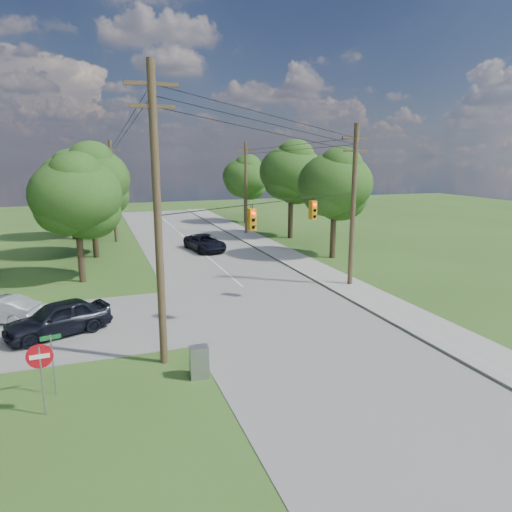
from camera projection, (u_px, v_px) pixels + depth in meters
name	position (u px, v px, depth m)	size (l,w,h in m)	color
ground	(270.00, 350.00, 20.34)	(140.00, 140.00, 0.00)	#34541C
main_road	(270.00, 310.00, 25.59)	(10.00, 100.00, 0.03)	gray
sidewalk_east	(373.00, 297.00, 27.78)	(2.60, 100.00, 0.12)	#A9A69E
pole_sw	(158.00, 215.00, 17.86)	(2.00, 0.32, 12.00)	brown
pole_ne	(353.00, 204.00, 29.45)	(2.00, 0.32, 10.50)	brown
pole_north_e	(246.00, 188.00, 49.76)	(2.00, 0.32, 10.00)	brown
pole_north_w	(113.00, 191.00, 45.20)	(2.00, 0.32, 10.00)	brown
power_lines	(227.00, 146.00, 29.49)	(13.93, 29.62, 4.93)	black
traffic_signals	(285.00, 214.00, 24.07)	(4.91, 3.27, 1.05)	#EEA00E
tree_w_near	(76.00, 196.00, 30.24)	(6.00, 6.00, 8.40)	#463623
tree_w_mid	(91.00, 180.00, 37.79)	(6.40, 6.40, 9.22)	#463623
tree_w_far	(70.00, 179.00, 46.40)	(6.00, 6.00, 8.73)	#463623
tree_e_near	(335.00, 184.00, 37.66)	(6.20, 6.20, 8.81)	#463623
tree_e_mid	(291.00, 172.00, 46.88)	(6.60, 6.60, 9.64)	#463623
tree_e_far	(245.00, 177.00, 57.80)	(5.80, 5.80, 8.32)	#463623
car_cross_dark	(58.00, 318.00, 21.92)	(1.96, 4.88, 1.66)	black
car_main_north	(205.00, 243.00, 41.59)	(2.45, 5.31, 1.48)	black
control_cabinet	(199.00, 362.00, 17.72)	(0.72, 0.52, 1.31)	gray
do_not_enter_sign	(41.00, 364.00, 14.88)	(0.85, 0.09, 2.54)	gray
street_name_sign	(52.00, 356.00, 16.26)	(0.69, 0.14, 2.30)	gray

